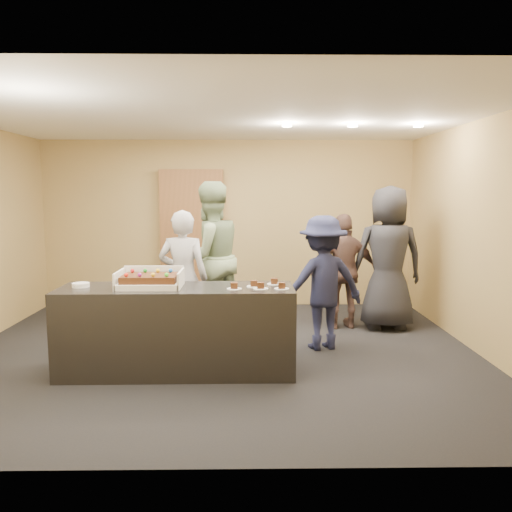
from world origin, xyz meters
name	(u,v)px	position (x,y,z in m)	size (l,w,h in m)	color
room	(219,238)	(0.00, 0.00, 1.35)	(6.04, 6.00, 2.70)	black
serving_counter	(178,330)	(-0.40, -0.64, 0.45)	(2.40, 0.70, 0.90)	black
storage_cabinet	(192,239)	(-0.58, 2.41, 1.11)	(1.01, 0.15, 2.23)	brown
cake_box	(151,283)	(-0.67, -0.61, 0.94)	(0.65, 0.45, 0.19)	white
sheet_cake	(150,278)	(-0.67, -0.64, 1.00)	(0.55, 0.38, 0.11)	#3D1D0E
plate_stack	(81,285)	(-1.39, -0.62, 0.92)	(0.17, 0.17, 0.04)	white
slice_a	(234,287)	(0.19, -0.76, 0.92)	(0.15, 0.15, 0.07)	white
slice_b	(254,285)	(0.39, -0.63, 0.92)	(0.15, 0.15, 0.07)	white
slice_c	(261,287)	(0.46, -0.75, 0.92)	(0.15, 0.15, 0.07)	white
slice_d	(274,282)	(0.60, -0.50, 0.92)	(0.15, 0.15, 0.07)	white
slice_e	(282,287)	(0.67, -0.76, 0.92)	(0.15, 0.15, 0.07)	white
person_server_grey	(183,278)	(-0.46, 0.32, 0.83)	(0.60, 0.40, 1.66)	#B1B0B5
person_sage_man	(209,258)	(-0.18, 0.87, 1.00)	(0.98, 0.76, 2.01)	gray
person_navy_man	(322,283)	(1.21, 0.16, 0.80)	(1.03, 0.59, 1.60)	#1A1D3A
person_brown_extra	(344,271)	(1.65, 1.06, 0.79)	(0.93, 0.39, 1.58)	#4F372F
person_dark_suit	(388,258)	(2.23, 1.03, 0.98)	(0.96, 0.62, 1.96)	#222227
ceiling_spotlights	(353,125)	(1.60, 0.50, 2.67)	(1.72, 0.12, 0.03)	#FFEAC6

